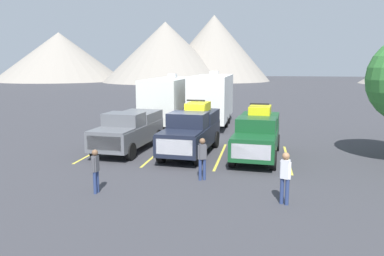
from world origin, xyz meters
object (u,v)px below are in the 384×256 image
at_px(pickup_truck_c, 257,134).
at_px(camper_trailer_b, 212,97).
at_px(camper_trailer_a, 169,99).
at_px(person_c, 96,168).
at_px(pickup_truck_b, 192,130).
at_px(pickup_truck_a, 129,130).
at_px(person_a, 285,175).
at_px(person_b, 202,156).

xyz_separation_m(pickup_truck_c, camper_trailer_b, (-3.45, 9.32, 0.92)).
relative_size(camper_trailer_a, person_c, 5.53).
bearing_deg(pickup_truck_c, pickup_truck_b, 177.63).
distance_m(pickup_truck_b, camper_trailer_a, 9.02).
bearing_deg(pickup_truck_a, camper_trailer_b, 70.14).
relative_size(pickup_truck_b, pickup_truck_c, 1.02).
xyz_separation_m(pickup_truck_c, person_a, (0.97, -6.30, -0.16)).
relative_size(camper_trailer_a, person_b, 5.20).
bearing_deg(person_b, person_a, -34.52).
bearing_deg(pickup_truck_b, camper_trailer_a, 111.21).
distance_m(pickup_truck_a, pickup_truck_c, 6.71).
bearing_deg(pickup_truck_b, camper_trailer_b, 91.03).
distance_m(pickup_truck_a, camper_trailer_b, 9.61).
distance_m(person_a, person_c, 6.53).
relative_size(pickup_truck_a, pickup_truck_c, 0.98).
xyz_separation_m(pickup_truck_a, person_c, (1.14, -6.71, -0.18)).
bearing_deg(person_b, camper_trailer_a, 109.33).
height_order(pickup_truck_b, person_b, pickup_truck_b).
height_order(pickup_truck_a, person_c, pickup_truck_a).
bearing_deg(pickup_truck_a, person_a, -40.80).
bearing_deg(person_a, pickup_truck_b, 123.48).
relative_size(pickup_truck_b, camper_trailer_a, 0.66).
bearing_deg(pickup_truck_a, person_c, -80.34).
bearing_deg(pickup_truck_a, pickup_truck_c, -2.74).
xyz_separation_m(pickup_truck_a, pickup_truck_c, (6.70, -0.32, 0.07)).
bearing_deg(camper_trailer_b, person_c, -97.64).
bearing_deg(camper_trailer_a, person_a, -63.12).
distance_m(camper_trailer_b, person_b, 13.64).
xyz_separation_m(camper_trailer_a, person_a, (7.51, -14.81, -0.98)).
distance_m(pickup_truck_c, person_c, 8.47).
bearing_deg(person_a, person_c, -179.21).
xyz_separation_m(pickup_truck_b, person_b, (1.21, -4.34, -0.25)).
distance_m(camper_trailer_b, person_a, 16.27).
xyz_separation_m(pickup_truck_b, camper_trailer_a, (-3.25, 8.38, 0.76)).
bearing_deg(pickup_truck_a, camper_trailer_a, 88.87).
xyz_separation_m(camper_trailer_a, person_b, (4.46, -12.72, -1.02)).
height_order(pickup_truck_b, pickup_truck_c, pickup_truck_b).
bearing_deg(camper_trailer_a, pickup_truck_b, -68.79).
height_order(pickup_truck_a, camper_trailer_b, camper_trailer_b).
bearing_deg(pickup_truck_a, pickup_truck_b, -3.09).
bearing_deg(person_b, camper_trailer_b, 95.81).
bearing_deg(person_a, camper_trailer_a, 116.88).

